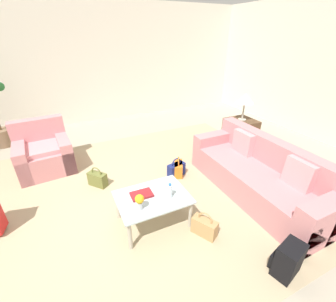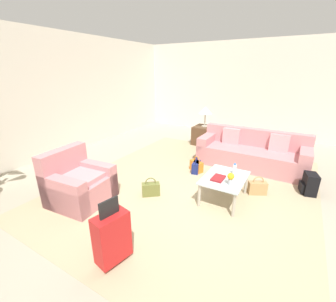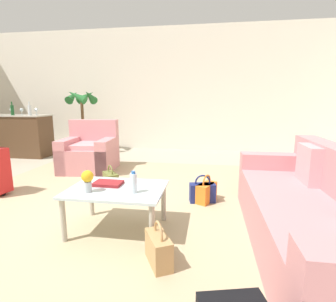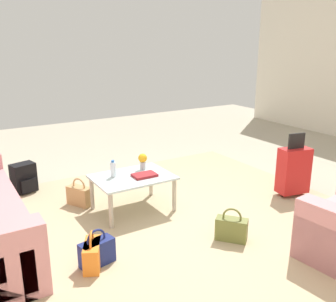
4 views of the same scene
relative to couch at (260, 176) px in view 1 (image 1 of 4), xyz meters
The scene contains 16 objects.
ground_plane 2.29m from the couch, 164.68° to the left, with size 12.00×12.00×0.00m, color #A89E89.
wall_back 5.30m from the couch, 115.17° to the left, with size 10.24×0.12×3.10m, color silver.
area_rug 1.80m from the couch, 153.29° to the left, with size 5.20×4.40×0.01m, color tan.
couch is the anchor object (origin of this frame).
armchair 3.84m from the couch, 143.74° to the left, with size 0.99×0.95×0.92m.
coffee_table 1.79m from the couch, behind, with size 0.92×0.67×0.44m.
water_bottle 1.61m from the couch, behind, with size 0.06×0.06×0.20m.
coffee_table_book 1.92m from the couch, behind, with size 0.28×0.19×0.03m, color maroon.
flower_vase 2.03m from the couch, behind, with size 0.11×0.11×0.21m.
side_table 1.89m from the couch, 57.74° to the left, with size 0.61×0.61×0.56m, color #513823.
table_lamp 2.03m from the couch, 57.74° to the left, with size 0.39×0.39×0.60m.
handbag_orange 1.37m from the couch, 133.46° to the left, with size 0.27×0.35×0.36m.
handbag_tan 1.35m from the couch, 163.49° to the right, with size 0.27×0.35×0.36m.
handbag_navy 1.40m from the couch, 135.33° to the left, with size 0.34×0.20×0.36m.
handbag_olive 2.66m from the couch, 151.16° to the left, with size 0.31×0.34×0.36m.
backpack_black 1.43m from the couch, 123.67° to the right, with size 0.34×0.31×0.40m.
Camera 1 is at (-0.40, -2.65, 2.30)m, focal length 24.00 mm.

